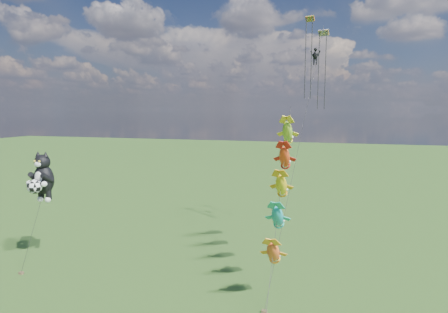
# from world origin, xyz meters

# --- Properties ---
(ground) EXTENTS (300.00, 300.00, 0.00)m
(ground) POSITION_xyz_m (0.00, 0.00, 0.00)
(ground) COLOR #193F0F
(cat_kite_rig) EXTENTS (2.26, 4.08, 11.16)m
(cat_kite_rig) POSITION_xyz_m (-4.92, 0.98, 8.66)
(cat_kite_rig) COLOR brown
(cat_kite_rig) RESTS_ON ground
(fish_windsock_rig) EXTENTS (1.14, 15.97, 15.46)m
(fish_windsock_rig) POSITION_xyz_m (17.75, 3.44, 8.70)
(fish_windsock_rig) COLOR brown
(fish_windsock_rig) RESTS_ON ground
(parafoil_rig) EXTENTS (3.91, 17.36, 24.53)m
(parafoil_rig) POSITION_xyz_m (19.78, 12.60, 20.48)
(parafoil_rig) COLOR brown
(parafoil_rig) RESTS_ON ground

